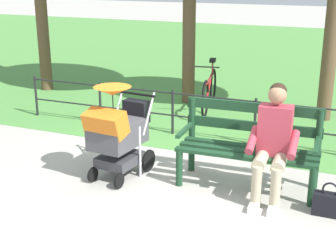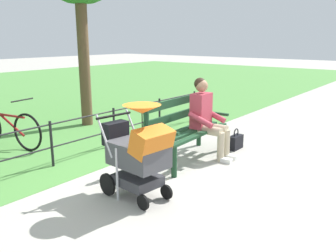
% 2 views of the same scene
% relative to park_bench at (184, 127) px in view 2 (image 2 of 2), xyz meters
% --- Properties ---
extents(ground_plane, '(60.00, 60.00, 0.00)m').
position_rel_park_bench_xyz_m(ground_plane, '(0.88, 0.12, -0.53)').
color(ground_plane, '#ADA89E').
extents(park_bench, '(1.62, 0.67, 0.96)m').
position_rel_park_bench_xyz_m(park_bench, '(0.00, 0.00, 0.00)').
color(park_bench, '#193D23').
rests_on(park_bench, ground).
extents(person_on_bench, '(0.55, 0.74, 1.28)m').
position_rel_park_bench_xyz_m(person_on_bench, '(-0.31, 0.22, 0.15)').
color(person_on_bench, tan).
rests_on(person_on_bench, ground).
extents(stroller, '(0.58, 0.93, 1.15)m').
position_rel_park_bench_xyz_m(stroller, '(1.51, 0.40, 0.07)').
color(stroller, black).
rests_on(stroller, ground).
extents(handbag, '(0.32, 0.14, 0.37)m').
position_rel_park_bench_xyz_m(handbag, '(-0.96, 0.43, -0.40)').
color(handbag, black).
rests_on(handbag, ground).
extents(park_fence, '(6.41, 0.04, 0.70)m').
position_rel_park_bench_xyz_m(park_fence, '(0.88, -1.34, -0.11)').
color(park_fence, black).
rests_on(park_fence, ground).
extents(bicycle, '(0.46, 1.64, 0.89)m').
position_rel_park_bench_xyz_m(bicycle, '(1.41, -2.82, -0.16)').
color(bicycle, black).
rests_on(bicycle, ground).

